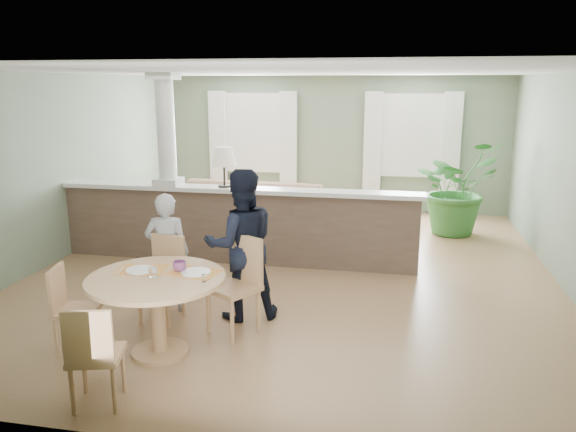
% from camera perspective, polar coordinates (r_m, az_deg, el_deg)
% --- Properties ---
extents(ground, '(8.00, 8.00, 0.00)m').
position_cam_1_polar(ground, '(7.91, 0.62, -5.50)').
color(ground, '#A58157').
rests_on(ground, ground).
extents(room_shell, '(7.02, 8.02, 2.71)m').
position_cam_1_polar(room_shell, '(8.14, 1.27, 8.11)').
color(room_shell, gray).
rests_on(room_shell, ground).
extents(pony_wall, '(5.32, 0.38, 2.70)m').
position_cam_1_polar(pony_wall, '(8.13, -5.95, 0.14)').
color(pony_wall, brown).
rests_on(pony_wall, ground).
extents(sofa, '(3.20, 1.42, 0.91)m').
position_cam_1_polar(sofa, '(9.30, -4.49, 0.28)').
color(sofa, '#816046').
rests_on(sofa, ground).
extents(houseplant, '(1.93, 1.91, 1.62)m').
position_cam_1_polar(houseplant, '(10.06, 16.69, 2.81)').
color(houseplant, '#2F6E2C').
rests_on(houseplant, ground).
extents(dining_table, '(1.30, 1.30, 0.89)m').
position_cam_1_polar(dining_table, '(5.49, -13.09, -7.57)').
color(dining_table, tan).
rests_on(dining_table, ground).
extents(chair_far_boy, '(0.47, 0.47, 0.93)m').
position_cam_1_polar(chair_far_boy, '(6.34, -12.47, -5.78)').
color(chair_far_boy, tan).
rests_on(chair_far_boy, ground).
extents(chair_far_man, '(0.63, 0.63, 1.01)m').
position_cam_1_polar(chair_far_man, '(5.90, -5.03, -6.51)').
color(chair_far_man, tan).
rests_on(chair_far_man, ground).
extents(chair_near, '(0.49, 0.49, 0.89)m').
position_cam_1_polar(chair_near, '(4.80, -19.15, -12.96)').
color(chair_near, tan).
rests_on(chair_near, ground).
extents(chair_side, '(0.46, 0.46, 0.86)m').
position_cam_1_polar(chair_side, '(5.87, -21.30, -8.41)').
color(chair_side, tan).
rests_on(chair_side, ground).
extents(child_person, '(0.55, 0.40, 1.37)m').
position_cam_1_polar(child_person, '(6.51, -12.17, -3.65)').
color(child_person, '#A5A4AA').
rests_on(child_person, ground).
extents(man_person, '(1.00, 0.91, 1.67)m').
position_cam_1_polar(man_person, '(6.15, -4.77, -2.93)').
color(man_person, black).
rests_on(man_person, ground).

